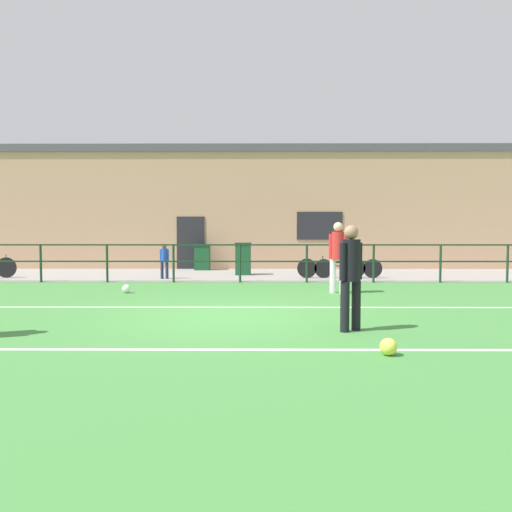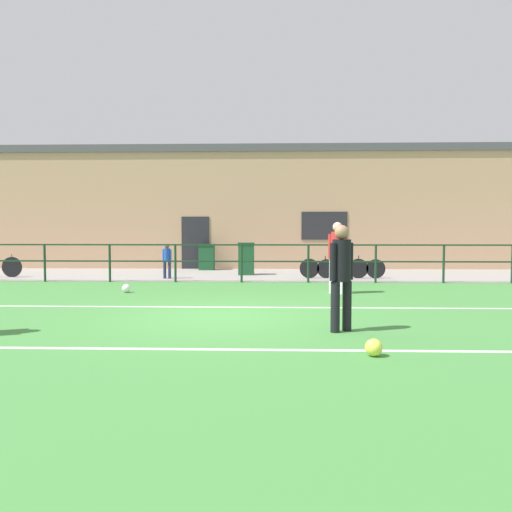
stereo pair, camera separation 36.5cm
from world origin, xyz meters
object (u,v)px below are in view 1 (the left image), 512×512
(spectator_child, at_px, (164,259))
(bicycle_parked_2, at_px, (331,268))
(player_goalkeeper, at_px, (351,271))
(bicycle_parked_0, at_px, (348,268))
(trash_bin_1, at_px, (202,257))
(trash_bin_0, at_px, (243,259))
(soccer_ball_match, at_px, (126,289))
(soccer_ball_spare, at_px, (388,347))
(player_winger, at_px, (338,253))

(spectator_child, bearing_deg, bicycle_parked_2, -165.57)
(player_goalkeeper, distance_m, bicycle_parked_0, 8.65)
(player_goalkeeper, relative_size, trash_bin_1, 1.66)
(bicycle_parked_0, height_order, trash_bin_0, trash_bin_0)
(bicycle_parked_0, relative_size, bicycle_parked_2, 0.99)
(spectator_child, relative_size, trash_bin_1, 1.12)
(player_goalkeeper, distance_m, soccer_ball_match, 6.76)
(spectator_child, xyz_separation_m, trash_bin_0, (2.46, 1.43, -0.07))
(trash_bin_0, bearing_deg, trash_bin_1, 128.04)
(player_goalkeeper, xyz_separation_m, spectator_child, (-4.46, 8.22, -0.29))
(soccer_ball_spare, bearing_deg, bicycle_parked_0, 83.00)
(soccer_ball_match, bearing_deg, player_winger, 0.08)
(soccer_ball_match, height_order, spectator_child, spectator_child)
(spectator_child, distance_m, bicycle_parked_0, 5.91)
(spectator_child, xyz_separation_m, bicycle_parked_0, (5.90, 0.28, -0.31))
(player_goalkeeper, height_order, trash_bin_1, player_goalkeeper)
(bicycle_parked_0, bearing_deg, bicycle_parked_2, -180.00)
(trash_bin_0, bearing_deg, spectator_child, -149.84)
(spectator_child, distance_m, trash_bin_1, 3.64)
(player_winger, height_order, soccer_ball_match, player_winger)
(player_winger, distance_m, soccer_ball_spare, 6.35)
(soccer_ball_match, relative_size, trash_bin_1, 0.21)
(player_winger, xyz_separation_m, bicycle_parked_2, (0.36, 3.77, -0.66))
(bicycle_parked_2, bearing_deg, player_goalkeeper, -95.98)
(bicycle_parked_2, relative_size, trash_bin_1, 2.21)
(soccer_ball_match, height_order, trash_bin_0, trash_bin_0)
(player_goalkeeper, relative_size, trash_bin_0, 1.49)
(soccer_ball_spare, distance_m, bicycle_parked_2, 10.08)
(bicycle_parked_2, bearing_deg, bicycle_parked_0, 0.00)
(bicycle_parked_0, bearing_deg, soccer_ball_spare, -97.00)
(trash_bin_1, bearing_deg, bicycle_parked_2, -35.73)
(player_goalkeeper, relative_size, bicycle_parked_0, 0.76)
(player_winger, relative_size, spectator_child, 1.58)
(spectator_child, bearing_deg, bicycle_parked_0, -165.85)
(bicycle_parked_0, bearing_deg, trash_bin_1, 147.31)
(spectator_child, distance_m, bicycle_parked_2, 5.36)
(bicycle_parked_2, height_order, trash_bin_0, trash_bin_0)
(player_goalkeeper, xyz_separation_m, player_winger, (0.53, 4.73, 0.06))
(spectator_child, height_order, bicycle_parked_2, spectator_child)
(bicycle_parked_0, height_order, bicycle_parked_2, bicycle_parked_2)
(spectator_child, bearing_deg, soccer_ball_match, 96.44)
(trash_bin_1, bearing_deg, trash_bin_0, -51.96)
(bicycle_parked_2, height_order, trash_bin_1, trash_bin_1)
(spectator_child, bearing_deg, player_goalkeeper, 129.87)
(soccer_ball_spare, relative_size, spectator_child, 0.20)
(player_goalkeeper, xyz_separation_m, trash_bin_0, (-1.99, 9.66, -0.36))
(soccer_ball_spare, relative_size, bicycle_parked_2, 0.10)
(soccer_ball_match, height_order, trash_bin_1, trash_bin_1)
(bicycle_parked_0, bearing_deg, spectator_child, -177.27)
(spectator_child, relative_size, bicycle_parked_2, 0.51)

